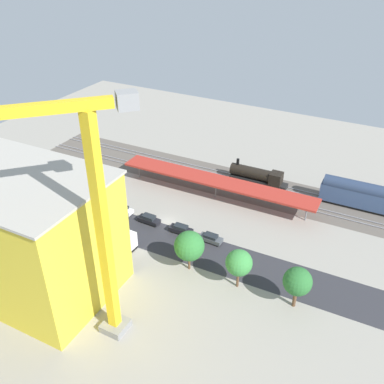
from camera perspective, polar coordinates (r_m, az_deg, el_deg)
The scene contains 22 objects.
ground_plane at distance 88.57m, azimuth -3.36°, elevation -4.10°, with size 148.03×148.03×0.00m, color gray.
rail_bed at distance 104.62m, azimuth 2.63°, elevation 1.91°, with size 92.52×13.79×0.01m, color #5B544C.
street_asphalt at distance 85.10m, azimuth -5.12°, elevation -5.85°, with size 92.52×9.00×0.01m, color #2D2D33.
track_rails at distance 104.53m, azimuth 2.63°, elevation 2.00°, with size 92.51×8.63×0.12m.
platform_canopy_near at distance 94.95m, azimuth 3.25°, elevation 1.49°, with size 45.39×5.95×4.37m.
locomotive at distance 102.62m, azimuth 8.90°, elevation 2.10°, with size 13.95×3.02×5.14m.
passenger_coach at distance 98.30m, azimuth 22.40°, elevation -0.52°, with size 19.69×3.37×6.20m.
parked_car_0 at distance 82.97m, azimuth 2.52°, elevation -6.21°, with size 4.62×1.92×1.64m.
parked_car_1 at distance 85.15m, azimuth -1.49°, elevation -5.02°, with size 4.80×1.85×1.79m.
parked_car_2 at distance 88.42m, azimuth -5.76°, elevation -3.67°, with size 4.83×1.97×1.77m.
parked_car_3 at distance 92.13m, azimuth -9.30°, elevation -2.40°, with size 4.79×2.04×1.68m.
construction_building at distance 74.90m, azimuth -22.54°, elevation -4.76°, with size 31.81×18.39×20.10m, color yellow.
construction_roof_slab at distance 69.83m, azimuth -24.20°, elevation 2.10°, with size 32.41×18.99×0.40m, color #ADA89E.
tower_crane at distance 54.93m, azimuth -13.70°, elevation -2.96°, with size 18.13×18.09×36.20m.
box_truck_0 at distance 83.11m, azimuth -10.29°, elevation -5.82°, with size 9.49×3.07×3.57m.
box_truck_1 at distance 84.00m, azimuth -12.64°, elevation -5.73°, with size 9.93×2.55×3.39m.
street_tree_0 at distance 69.25m, azimuth 13.87°, elevation -11.51°, with size 4.56×4.56×7.45m.
street_tree_1 at distance 96.56m, azimuth -22.00°, elevation 0.55°, with size 4.50×4.50×7.80m.
street_tree_2 at distance 95.29m, azimuth -21.12°, elevation -0.11°, with size 4.82×4.82×7.32m.
street_tree_3 at distance 74.10m, azimuth -0.37°, elevation -7.21°, with size 5.31×5.31×7.72m.
street_tree_4 at distance 71.04m, azimuth 6.27°, elevation -9.37°, with size 4.47×4.47×7.35m.
traffic_light at distance 89.10m, azimuth -16.06°, elevation -2.07°, with size 0.50×0.36×6.01m.
Camera 1 is at (-38.17, 61.52, 51.03)m, focal length 40.03 mm.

